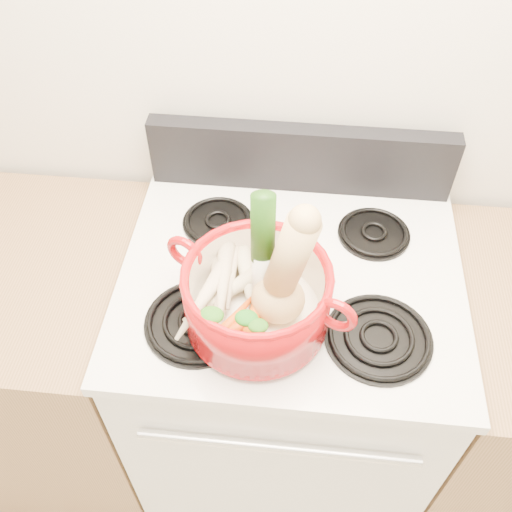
# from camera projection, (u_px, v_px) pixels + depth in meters

# --- Properties ---
(wall_back) EXTENTS (3.50, 0.02, 2.60)m
(wall_back) POSITION_uv_depth(u_px,v_px,m) (309.00, 52.00, 1.27)
(wall_back) COLOR silver
(wall_back) RESTS_ON floor
(stove_body) EXTENTS (0.76, 0.65, 0.92)m
(stove_body) POSITION_uv_depth(u_px,v_px,m) (284.00, 379.00, 1.67)
(stove_body) COLOR silver
(stove_body) RESTS_ON floor
(cooktop) EXTENTS (0.78, 0.67, 0.03)m
(cooktop) POSITION_uv_depth(u_px,v_px,m) (291.00, 277.00, 1.31)
(cooktop) COLOR silver
(cooktop) RESTS_ON stove_body
(control_backsplash) EXTENTS (0.76, 0.05, 0.18)m
(control_backsplash) POSITION_uv_depth(u_px,v_px,m) (301.00, 158.00, 1.43)
(control_backsplash) COLOR black
(control_backsplash) RESTS_ON cooktop
(oven_handle) EXTENTS (0.60, 0.02, 0.02)m
(oven_handle) POSITION_uv_depth(u_px,v_px,m) (278.00, 447.00, 1.20)
(oven_handle) COLOR silver
(oven_handle) RESTS_ON stove_body
(burner_front_left) EXTENTS (0.22, 0.22, 0.02)m
(burner_front_left) POSITION_uv_depth(u_px,v_px,m) (197.00, 321.00, 1.20)
(burner_front_left) COLOR black
(burner_front_left) RESTS_ON cooktop
(burner_front_right) EXTENTS (0.22, 0.22, 0.02)m
(burner_front_right) POSITION_uv_depth(u_px,v_px,m) (379.00, 337.00, 1.17)
(burner_front_right) COLOR black
(burner_front_right) RESTS_ON cooktop
(burner_back_left) EXTENTS (0.17, 0.17, 0.02)m
(burner_back_left) POSITION_uv_depth(u_px,v_px,m) (218.00, 221.00, 1.40)
(burner_back_left) COLOR black
(burner_back_left) RESTS_ON cooktop
(burner_back_right) EXTENTS (0.17, 0.17, 0.02)m
(burner_back_right) POSITION_uv_depth(u_px,v_px,m) (374.00, 232.00, 1.37)
(burner_back_right) COLOR black
(burner_back_right) RESTS_ON cooktop
(dutch_oven) EXTENTS (0.38, 0.38, 0.15)m
(dutch_oven) POSITION_uv_depth(u_px,v_px,m) (257.00, 297.00, 1.14)
(dutch_oven) COLOR #980A0C
(dutch_oven) RESTS_ON burner_front_left
(pot_handle_left) EXTENTS (0.08, 0.05, 0.08)m
(pot_handle_left) POSITION_uv_depth(u_px,v_px,m) (185.00, 252.00, 1.15)
(pot_handle_left) COLOR #980A0C
(pot_handle_left) RESTS_ON dutch_oven
(pot_handle_right) EXTENTS (0.08, 0.05, 0.08)m
(pot_handle_right) POSITION_uv_depth(u_px,v_px,m) (337.00, 315.00, 1.05)
(pot_handle_right) COLOR #980A0C
(pot_handle_right) RESTS_ON dutch_oven
(squash) EXTENTS (0.17, 0.12, 0.29)m
(squash) POSITION_uv_depth(u_px,v_px,m) (280.00, 270.00, 1.06)
(squash) COLOR tan
(squash) RESTS_ON dutch_oven
(leek) EXTENTS (0.05, 0.06, 0.30)m
(leek) POSITION_uv_depth(u_px,v_px,m) (263.00, 251.00, 1.08)
(leek) COLOR silver
(leek) RESTS_ON dutch_oven
(ginger) EXTENTS (0.08, 0.06, 0.04)m
(ginger) POSITION_uv_depth(u_px,v_px,m) (269.00, 271.00, 1.21)
(ginger) COLOR tan
(ginger) RESTS_ON dutch_oven
(parsnip_0) EXTENTS (0.08, 0.25, 0.07)m
(parsnip_0) POSITION_uv_depth(u_px,v_px,m) (220.00, 297.00, 1.16)
(parsnip_0) COLOR beige
(parsnip_0) RESTS_ON dutch_oven
(parsnip_1) EXTENTS (0.17, 0.15, 0.05)m
(parsnip_1) POSITION_uv_depth(u_px,v_px,m) (221.00, 295.00, 1.16)
(parsnip_1) COLOR beige
(parsnip_1) RESTS_ON dutch_oven
(parsnip_2) EXTENTS (0.10, 0.21, 0.06)m
(parsnip_2) POSITION_uv_depth(u_px,v_px,m) (247.00, 276.00, 1.19)
(parsnip_2) COLOR beige
(parsnip_2) RESTS_ON dutch_oven
(parsnip_3) EXTENTS (0.11, 0.19, 0.06)m
(parsnip_3) POSITION_uv_depth(u_px,v_px,m) (201.00, 301.00, 1.13)
(parsnip_3) COLOR #F0E0C4
(parsnip_3) RESTS_ON dutch_oven
(parsnip_4) EXTENTS (0.05, 0.20, 0.06)m
(parsnip_4) POSITION_uv_depth(u_px,v_px,m) (231.00, 267.00, 1.19)
(parsnip_4) COLOR beige
(parsnip_4) RESTS_ON dutch_oven
(parsnip_5) EXTENTS (0.05, 0.21, 0.06)m
(parsnip_5) POSITION_uv_depth(u_px,v_px,m) (223.00, 286.00, 1.15)
(parsnip_5) COLOR beige
(parsnip_5) RESTS_ON dutch_oven
(carrot_0) EXTENTS (0.04, 0.15, 0.04)m
(carrot_0) POSITION_uv_depth(u_px,v_px,m) (259.00, 323.00, 1.13)
(carrot_0) COLOR red
(carrot_0) RESTS_ON dutch_oven
(carrot_1) EXTENTS (0.14, 0.14, 0.05)m
(carrot_1) POSITION_uv_depth(u_px,v_px,m) (243.00, 325.00, 1.12)
(carrot_1) COLOR #D34B0A
(carrot_1) RESTS_ON dutch_oven
(carrot_2) EXTENTS (0.05, 0.18, 0.05)m
(carrot_2) POSITION_uv_depth(u_px,v_px,m) (256.00, 307.00, 1.14)
(carrot_2) COLOR #DD610B
(carrot_2) RESTS_ON dutch_oven
(carrot_3) EXTENTS (0.09, 0.13, 0.04)m
(carrot_3) POSITION_uv_depth(u_px,v_px,m) (232.00, 321.00, 1.11)
(carrot_3) COLOR #C8520A
(carrot_3) RESTS_ON dutch_oven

